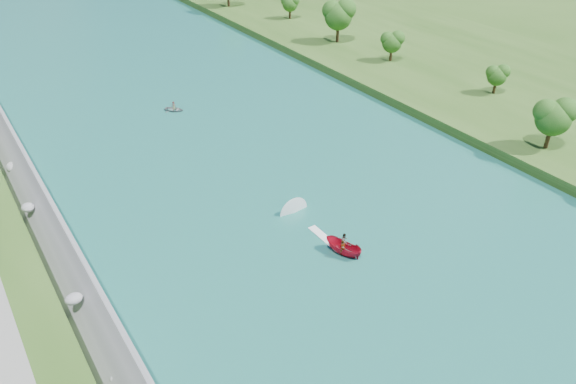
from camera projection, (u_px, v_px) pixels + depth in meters
ground at (403, 289)px, 52.24m from camera, size 260.00×260.00×0.00m
river_water at (285, 192)px, 66.33m from camera, size 55.00×240.00×0.10m
berm_east at (546, 97)px, 88.96m from camera, size 44.00×240.00×1.50m
riprap_bank at (59, 259)px, 53.15m from camera, size 4.13×236.00×4.38m
trees_east at (475, 71)px, 83.59m from camera, size 14.81×142.50×10.90m
motorboat at (334, 240)px, 57.31m from camera, size 3.60×18.96×1.94m
raft at (174, 109)px, 85.87m from camera, size 3.61×3.67×1.49m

